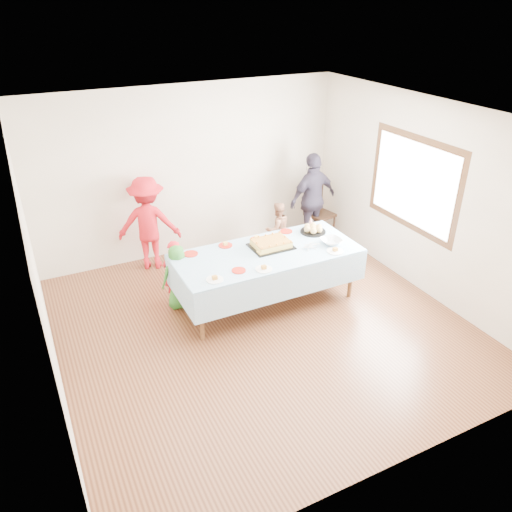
{
  "coord_description": "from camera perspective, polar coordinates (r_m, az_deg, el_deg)",
  "views": [
    {
      "loc": [
        -2.45,
        -4.77,
        3.88
      ],
      "look_at": [
        0.07,
        0.3,
        0.87
      ],
      "focal_mm": 35.0,
      "sensor_mm": 36.0,
      "label": 1
    }
  ],
  "objects": [
    {
      "name": "ground",
      "position": [
        6.61,
        0.65,
        -7.88
      ],
      "size": [
        5.0,
        5.0,
        0.0
      ],
      "primitive_type": "plane",
      "color": "#4D2716",
      "rests_on": "ground"
    },
    {
      "name": "room_walls",
      "position": [
        5.78,
        1.21,
        6.65
      ],
      "size": [
        5.04,
        5.04,
        2.72
      ],
      "color": "beige",
      "rests_on": "ground"
    },
    {
      "name": "party_table",
      "position": [
        6.72,
        1.23,
        0.04
      ],
      "size": [
        2.5,
        1.1,
        0.78
      ],
      "color": "#53321C",
      "rests_on": "ground"
    },
    {
      "name": "birthday_cake",
      "position": [
        6.81,
        1.73,
        1.4
      ],
      "size": [
        0.57,
        0.43,
        0.1
      ],
      "color": "black",
      "rests_on": "party_table"
    },
    {
      "name": "rolls_tray",
      "position": [
        7.28,
        6.54,
        3.05
      ],
      "size": [
        0.37,
        0.37,
        0.11
      ],
      "color": "black",
      "rests_on": "party_table"
    },
    {
      "name": "punch_bowl",
      "position": [
        6.98,
        8.6,
        1.67
      ],
      "size": [
        0.29,
        0.29,
        0.07
      ],
      "primitive_type": "imported",
      "color": "silver",
      "rests_on": "party_table"
    },
    {
      "name": "party_hat",
      "position": [
        7.43,
        6.27,
        3.91
      ],
      "size": [
        0.1,
        0.1,
        0.16
      ],
      "primitive_type": "cone",
      "color": "white",
      "rests_on": "party_table"
    },
    {
      "name": "fork_pile",
      "position": [
        6.83,
        6.36,
        1.18
      ],
      "size": [
        0.24,
        0.18,
        0.07
      ],
      "primitive_type": null,
      "color": "white",
      "rests_on": "party_table"
    },
    {
      "name": "plate_red_far_a",
      "position": [
        6.69,
        -7.48,
        0.25
      ],
      "size": [
        0.2,
        0.2,
        0.01
      ],
      "primitive_type": "cylinder",
      "color": "red",
      "rests_on": "party_table"
    },
    {
      "name": "plate_red_far_b",
      "position": [
        6.87,
        -3.52,
        1.22
      ],
      "size": [
        0.19,
        0.19,
        0.01
      ],
      "primitive_type": "cylinder",
      "color": "red",
      "rests_on": "party_table"
    },
    {
      "name": "plate_red_far_c",
      "position": [
        7.03,
        0.04,
        1.93
      ],
      "size": [
        0.18,
        0.18,
        0.01
      ],
      "primitive_type": "cylinder",
      "color": "red",
      "rests_on": "party_table"
    },
    {
      "name": "plate_red_far_d",
      "position": [
        7.28,
        3.47,
        2.84
      ],
      "size": [
        0.18,
        0.18,
        0.01
      ],
      "primitive_type": "cylinder",
      "color": "red",
      "rests_on": "party_table"
    },
    {
      "name": "plate_red_near",
      "position": [
        6.25,
        -1.99,
        -1.66
      ],
      "size": [
        0.18,
        0.18,
        0.01
      ],
      "primitive_type": "cylinder",
      "color": "red",
      "rests_on": "party_table"
    },
    {
      "name": "plate_white_left",
      "position": [
        6.07,
        -4.73,
        -2.7
      ],
      "size": [
        0.21,
        0.21,
        0.01
      ],
      "primitive_type": "cylinder",
      "color": "white",
      "rests_on": "party_table"
    },
    {
      "name": "plate_white_mid",
      "position": [
        6.27,
        0.9,
        -1.51
      ],
      "size": [
        0.22,
        0.22,
        0.01
      ],
      "primitive_type": "cylinder",
      "color": "white",
      "rests_on": "party_table"
    },
    {
      "name": "plate_white_right",
      "position": [
        6.79,
        9.02,
        0.55
      ],
      "size": [
        0.23,
        0.23,
        0.01
      ],
      "primitive_type": "cylinder",
      "color": "white",
      "rests_on": "party_table"
    },
    {
      "name": "dining_chair",
      "position": [
        8.78,
        7.0,
        5.42
      ],
      "size": [
        0.49,
        0.49,
        0.96
      ],
      "rotation": [
        0.0,
        0.0,
        0.2
      ],
      "color": "black",
      "rests_on": "ground"
    },
    {
      "name": "toddler_left",
      "position": [
        6.94,
        -9.29,
        -1.78
      ],
      "size": [
        0.38,
        0.29,
        0.94
      ],
      "primitive_type": "imported",
      "rotation": [
        0.0,
        0.0,
        3.34
      ],
      "color": "red",
      "rests_on": "ground"
    },
    {
      "name": "toddler_mid",
      "position": [
        6.82,
        -8.85,
        -2.41
      ],
      "size": [
        0.47,
        0.32,
        0.93
      ],
      "primitive_type": "imported",
      "rotation": [
        0.0,
        0.0,
        3.08
      ],
      "color": "#2C7226",
      "rests_on": "ground"
    },
    {
      "name": "toddler_right",
      "position": [
        8.15,
        2.46,
        3.13
      ],
      "size": [
        0.46,
        0.37,
        0.9
      ],
      "primitive_type": "imported",
      "rotation": [
        0.0,
        0.0,
        3.2
      ],
      "color": "#AE7151",
      "rests_on": "ground"
    },
    {
      "name": "adult_left",
      "position": [
        7.81,
        -12.19,
        3.67
      ],
      "size": [
        1.09,
        0.86,
        1.48
      ],
      "primitive_type": "imported",
      "rotation": [
        0.0,
        0.0,
        2.77
      ],
      "color": "red",
      "rests_on": "ground"
    },
    {
      "name": "adult_right",
      "position": [
        8.49,
        6.5,
        6.49
      ],
      "size": [
        0.97,
        0.52,
        1.58
      ],
      "primitive_type": "imported",
      "rotation": [
        0.0,
        0.0,
        3.3
      ],
      "color": "#332C3D",
      "rests_on": "ground"
    }
  ]
}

